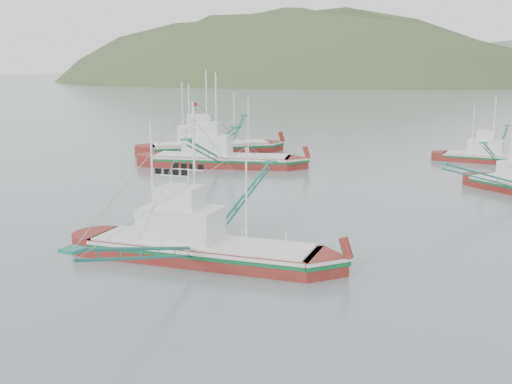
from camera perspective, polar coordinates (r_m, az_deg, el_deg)
The scene contains 6 objects.
ground at distance 38.67m, azimuth -4.49°, elevation -6.17°, with size 1200.00×1200.00×0.00m, color slate.
main_boat at distance 38.39m, azimuth -5.02°, elevation -3.54°, with size 14.40×25.04×10.23m.
bg_boat_left at distance 73.84m, azimuth -3.23°, elevation 4.05°, with size 16.36×27.72×11.65m.
bg_boat_far at distance 81.84m, azimuth 20.40°, elevation 3.29°, with size 12.03×21.55×8.72m.
bg_boat_extra at distance 85.57m, azimuth -4.11°, elevation 5.17°, with size 24.00×23.90×11.65m.
headland_left at distance 439.20m, azimuth 2.88°, elevation 9.75°, with size 448.00×308.00×210.00m, color #3A4E28.
Camera 1 is at (21.04, -30.31, 11.57)m, focal length 45.00 mm.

